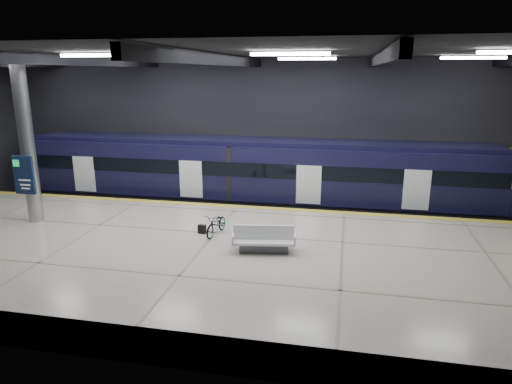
# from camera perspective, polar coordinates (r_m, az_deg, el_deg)

# --- Properties ---
(ground) EXTENTS (30.00, 30.00, 0.00)m
(ground) POSITION_cam_1_polar(r_m,az_deg,el_deg) (19.57, -4.23, -7.17)
(ground) COLOR black
(ground) RESTS_ON ground
(room_shell) EXTENTS (30.10, 16.10, 8.05)m
(room_shell) POSITION_cam_1_polar(r_m,az_deg,el_deg) (18.22, -4.57, 9.74)
(room_shell) COLOR black
(room_shell) RESTS_ON ground
(platform) EXTENTS (30.00, 11.00, 1.10)m
(platform) POSITION_cam_1_polar(r_m,az_deg,el_deg) (17.16, -6.53, -8.52)
(platform) COLOR #BEB5A1
(platform) RESTS_ON ground
(safety_strip) EXTENTS (30.00, 0.40, 0.01)m
(safety_strip) POSITION_cam_1_polar(r_m,az_deg,el_deg) (21.72, -2.33, -1.81)
(safety_strip) COLOR gold
(safety_strip) RESTS_ON platform
(rails) EXTENTS (30.00, 1.52, 0.16)m
(rails) POSITION_cam_1_polar(r_m,az_deg,el_deg) (24.58, -0.79, -2.30)
(rails) COLOR gray
(rails) RESTS_ON ground
(train) EXTENTS (29.40, 2.84, 3.79)m
(train) POSITION_cam_1_polar(r_m,az_deg,el_deg) (23.73, 4.00, 1.99)
(train) COLOR black
(train) RESTS_ON ground
(bench) EXTENTS (2.34, 1.26, 0.98)m
(bench) POSITION_cam_1_polar(r_m,az_deg,el_deg) (16.32, 0.98, -6.28)
(bench) COLOR #595B60
(bench) RESTS_ON platform
(bicycle) EXTENTS (0.82, 1.71, 0.86)m
(bicycle) POSITION_cam_1_polar(r_m,az_deg,el_deg) (17.99, -4.97, -4.00)
(bicycle) COLOR #99999E
(bicycle) RESTS_ON platform
(pannier_bag) EXTENTS (0.33, 0.23, 0.35)m
(pannier_bag) POSITION_cam_1_polar(r_m,az_deg,el_deg) (18.25, -6.76, -4.63)
(pannier_bag) COLOR black
(pannier_bag) RESTS_ON platform
(info_column) EXTENTS (0.90, 0.78, 6.90)m
(info_column) POSITION_cam_1_polar(r_m,az_deg,el_deg) (21.14, -26.76, 5.48)
(info_column) COLOR #9EA0A5
(info_column) RESTS_ON platform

